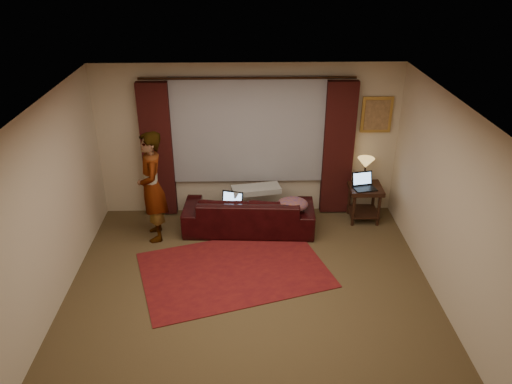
# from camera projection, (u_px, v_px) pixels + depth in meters

# --- Properties ---
(floor) EXTENTS (5.00, 5.00, 0.01)m
(floor) POSITION_uv_depth(u_px,v_px,m) (251.00, 299.00, 6.66)
(floor) COLOR brown
(floor) RESTS_ON ground
(ceiling) EXTENTS (5.00, 5.00, 0.02)m
(ceiling) POSITION_uv_depth(u_px,v_px,m) (250.00, 111.00, 5.49)
(ceiling) COLOR silver
(ceiling) RESTS_ON ground
(wall_back) EXTENTS (5.00, 0.02, 2.60)m
(wall_back) POSITION_uv_depth(u_px,v_px,m) (248.00, 141.00, 8.31)
(wall_back) COLOR beige
(wall_back) RESTS_ON ground
(wall_front) EXTENTS (5.00, 0.02, 2.60)m
(wall_front) POSITION_uv_depth(u_px,v_px,m) (255.00, 373.00, 3.84)
(wall_front) COLOR beige
(wall_front) RESTS_ON ground
(wall_left) EXTENTS (0.02, 5.00, 2.60)m
(wall_left) POSITION_uv_depth(u_px,v_px,m) (44.00, 217.00, 6.02)
(wall_left) COLOR beige
(wall_left) RESTS_ON ground
(wall_right) EXTENTS (0.02, 5.00, 2.60)m
(wall_right) POSITION_uv_depth(u_px,v_px,m) (453.00, 212.00, 6.13)
(wall_right) COLOR beige
(wall_right) RESTS_ON ground
(sheer_curtain) EXTENTS (2.50, 0.05, 1.80)m
(sheer_curtain) POSITION_uv_depth(u_px,v_px,m) (248.00, 131.00, 8.17)
(sheer_curtain) COLOR #939299
(sheer_curtain) RESTS_ON wall_back
(drape_left) EXTENTS (0.50, 0.14, 2.30)m
(drape_left) POSITION_uv_depth(u_px,v_px,m) (158.00, 151.00, 8.23)
(drape_left) COLOR #340E0D
(drape_left) RESTS_ON floor
(drape_right) EXTENTS (0.50, 0.14, 2.30)m
(drape_right) POSITION_uv_depth(u_px,v_px,m) (338.00, 149.00, 8.30)
(drape_right) COLOR #340E0D
(drape_right) RESTS_ON floor
(curtain_rod) EXTENTS (0.04, 0.04, 3.40)m
(curtain_rod) POSITION_uv_depth(u_px,v_px,m) (248.00, 78.00, 7.73)
(curtain_rod) COLOR black
(curtain_rod) RESTS_ON wall_back
(picture_frame) EXTENTS (0.50, 0.04, 0.60)m
(picture_frame) POSITION_uv_depth(u_px,v_px,m) (377.00, 115.00, 8.13)
(picture_frame) COLOR #B18338
(picture_frame) RESTS_ON wall_back
(sofa) EXTENTS (2.16, 1.03, 0.85)m
(sofa) POSITION_uv_depth(u_px,v_px,m) (249.00, 206.00, 8.11)
(sofa) COLOR black
(sofa) RESTS_ON floor
(throw_blanket) EXTENTS (0.83, 0.46, 0.09)m
(throw_blanket) POSITION_uv_depth(u_px,v_px,m) (256.00, 177.00, 8.10)
(throw_blanket) COLOR #979791
(throw_blanket) RESTS_ON sofa
(clothing_pile) EXTENTS (0.59, 0.50, 0.21)m
(clothing_pile) POSITION_uv_depth(u_px,v_px,m) (292.00, 205.00, 7.92)
(clothing_pile) COLOR brown
(clothing_pile) RESTS_ON sofa
(laptop_sofa) EXTENTS (0.44, 0.46, 0.25)m
(laptop_sofa) POSITION_uv_depth(u_px,v_px,m) (230.00, 203.00, 7.94)
(laptop_sofa) COLOR black
(laptop_sofa) RESTS_ON sofa
(area_rug) EXTENTS (3.00, 2.43, 0.01)m
(area_rug) POSITION_uv_depth(u_px,v_px,m) (234.00, 270.00, 7.25)
(area_rug) COLOR maroon
(area_rug) RESTS_ON floor
(end_table) EXTENTS (0.55, 0.55, 0.63)m
(end_table) POSITION_uv_depth(u_px,v_px,m) (364.00, 203.00, 8.44)
(end_table) COLOR black
(end_table) RESTS_ON floor
(tiffany_lamp) EXTENTS (0.29, 0.29, 0.45)m
(tiffany_lamp) POSITION_uv_depth(u_px,v_px,m) (365.00, 171.00, 8.33)
(tiffany_lamp) COLOR olive
(tiffany_lamp) RESTS_ON end_table
(laptop_table) EXTENTS (0.42, 0.45, 0.26)m
(laptop_table) POSITION_uv_depth(u_px,v_px,m) (365.00, 182.00, 8.16)
(laptop_table) COLOR black
(laptop_table) RESTS_ON end_table
(person) EXTENTS (0.63, 0.63, 1.78)m
(person) POSITION_uv_depth(u_px,v_px,m) (152.00, 187.00, 7.68)
(person) COLOR #979791
(person) RESTS_ON floor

